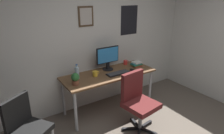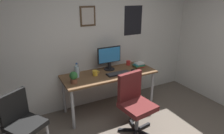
% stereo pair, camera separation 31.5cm
% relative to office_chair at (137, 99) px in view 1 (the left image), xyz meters
% --- Properties ---
extents(wall_back, '(4.40, 0.10, 2.60)m').
position_rel_office_chair_xyz_m(wall_back, '(-0.14, 1.14, 0.77)').
color(wall_back, silver).
rests_on(wall_back, ground_plane).
extents(desk, '(1.69, 0.65, 0.73)m').
position_rel_office_chair_xyz_m(desk, '(-0.06, 0.73, 0.12)').
color(desk, brown).
rests_on(desk, ground_plane).
extents(office_chair, '(0.57, 0.57, 0.95)m').
position_rel_office_chair_xyz_m(office_chair, '(0.00, 0.00, 0.00)').
color(office_chair, '#591E1E').
rests_on(office_chair, ground_plane).
extents(side_chair, '(0.58, 0.58, 0.88)m').
position_rel_office_chair_xyz_m(side_chair, '(-1.58, 0.30, -0.03)').
color(side_chair, black).
rests_on(side_chair, ground_plane).
extents(monitor, '(0.46, 0.20, 0.43)m').
position_rel_office_chair_xyz_m(monitor, '(0.02, 0.90, 0.44)').
color(monitor, black).
rests_on(monitor, desk).
extents(keyboard, '(0.43, 0.15, 0.03)m').
position_rel_office_chair_xyz_m(keyboard, '(0.06, 0.62, 0.22)').
color(keyboard, black).
rests_on(keyboard, desk).
extents(computer_mouse, '(0.06, 0.11, 0.04)m').
position_rel_office_chair_xyz_m(computer_mouse, '(0.36, 0.60, 0.22)').
color(computer_mouse, black).
rests_on(computer_mouse, desk).
extents(water_bottle, '(0.07, 0.07, 0.25)m').
position_rel_office_chair_xyz_m(water_bottle, '(-0.63, 0.82, 0.31)').
color(water_bottle, silver).
rests_on(water_bottle, desk).
extents(coffee_mug_near, '(0.13, 0.09, 0.09)m').
position_rel_office_chair_xyz_m(coffee_mug_near, '(-0.33, 0.75, 0.25)').
color(coffee_mug_near, yellow).
rests_on(coffee_mug_near, desk).
extents(coffee_mug_far, '(0.12, 0.08, 0.09)m').
position_rel_office_chair_xyz_m(coffee_mug_far, '(0.47, 0.94, 0.25)').
color(coffee_mug_far, red).
rests_on(coffee_mug_far, desk).
extents(potted_plant, '(0.13, 0.13, 0.20)m').
position_rel_office_chair_xyz_m(potted_plant, '(-0.75, 0.62, 0.31)').
color(potted_plant, brown).
rests_on(potted_plant, desk).
extents(pen_cup, '(0.07, 0.07, 0.20)m').
position_rel_office_chair_xyz_m(pen_cup, '(-0.57, 0.98, 0.26)').
color(pen_cup, '#9EA0A5').
rests_on(pen_cup, desk).
extents(book_stack_left, '(0.21, 0.17, 0.09)m').
position_rel_office_chair_xyz_m(book_stack_left, '(0.59, 0.75, 0.24)').
color(book_stack_left, '#B22D28').
rests_on(book_stack_left, desk).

